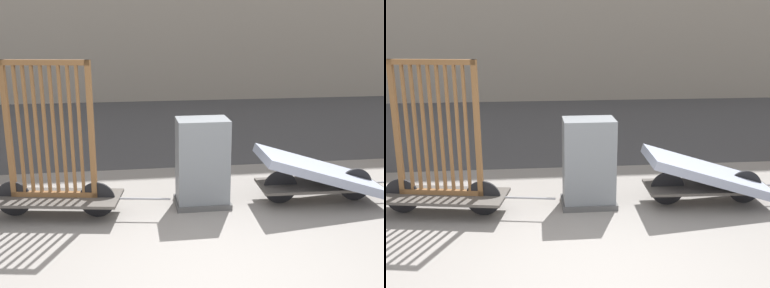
% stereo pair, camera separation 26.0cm
% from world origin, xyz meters
% --- Properties ---
extents(ground_plane, '(60.00, 60.00, 0.00)m').
position_xyz_m(ground_plane, '(0.00, 0.00, 0.00)').
color(ground_plane, gray).
extents(road_strip, '(56.00, 7.79, 0.01)m').
position_xyz_m(road_strip, '(0.00, 7.86, 0.00)').
color(road_strip, '#424244').
rests_on(road_strip, ground_plane).
extents(bike_cart_with_bedframe, '(2.52, 0.99, 2.15)m').
position_xyz_m(bike_cart_with_bedframe, '(-1.91, 1.98, 0.70)').
color(bike_cart_with_bedframe, '#4C4742').
rests_on(bike_cart_with_bedframe, ground_plane).
extents(bike_cart_with_mattress, '(2.52, 1.02, 0.82)m').
position_xyz_m(bike_cart_with_mattress, '(1.92, 1.98, 0.44)').
color(bike_cart_with_mattress, '#4C4742').
rests_on(bike_cart_with_mattress, ground_plane).
extents(utility_cabinet, '(0.80, 0.58, 1.30)m').
position_xyz_m(utility_cabinet, '(0.17, 2.11, 0.61)').
color(utility_cabinet, '#4C4C4C').
rests_on(utility_cabinet, ground_plane).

